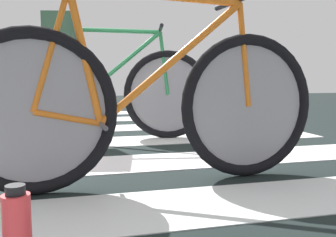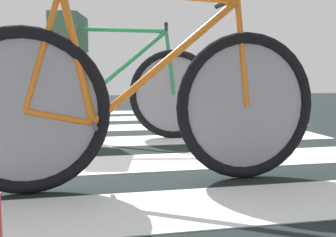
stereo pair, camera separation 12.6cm
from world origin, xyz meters
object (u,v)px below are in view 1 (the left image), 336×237
Objects in this scene: cyclist_2_of_2 at (64,60)px; water_bottle at (17,234)px; bicycle_1_of_2 at (149,103)px; bicycle_2_of_2 at (104,92)px.

water_bottle is (-0.09, -2.14, -0.52)m from cyclist_2_of_2.
bicycle_1_of_2 reaches higher than water_bottle.
cyclist_2_of_2 reaches higher than bicycle_2_of_2.
bicycle_1_of_2 is 1.77× the size of cyclist_2_of_2.
cyclist_2_of_2 is (-0.30, 0.06, 0.25)m from bicycle_2_of_2.
bicycle_2_of_2 is 2.14m from water_bottle.
water_bottle is at bearing -127.05° from bicycle_1_of_2.
bicycle_1_of_2 is at bearing -75.17° from bicycle_2_of_2.
cyclist_2_of_2 is at bearing -180.00° from bicycle_2_of_2.
bicycle_1_of_2 is at bearing 56.09° from water_bottle.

